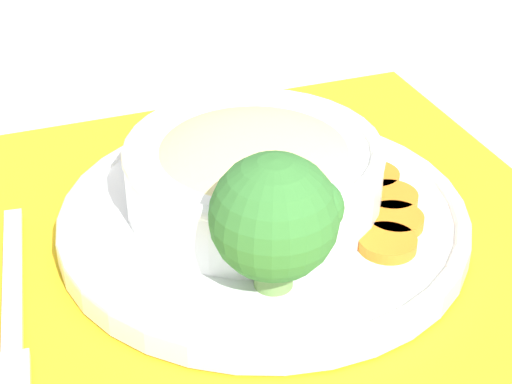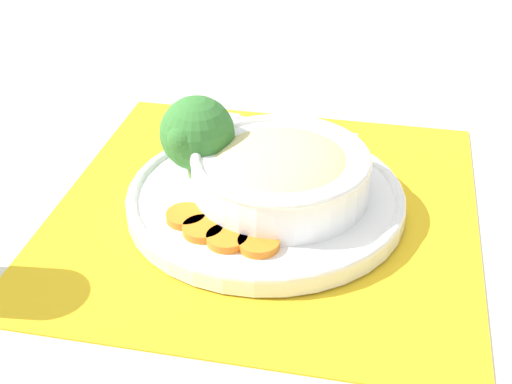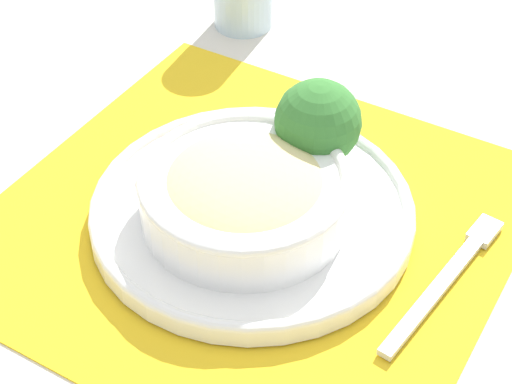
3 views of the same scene
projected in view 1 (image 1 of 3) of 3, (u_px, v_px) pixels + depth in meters
ground_plane at (263, 236)px, 0.60m from camera, size 4.00×4.00×0.00m
placemat at (263, 234)px, 0.60m from camera, size 0.48×0.47×0.00m
plate at (263, 218)px, 0.59m from camera, size 0.28×0.28×0.02m
bowl at (250, 169)px, 0.58m from camera, size 0.18×0.18×0.06m
broccoli_floret at (275, 217)px, 0.49m from camera, size 0.08×0.08×0.09m
carrot_slice_near at (387, 243)px, 0.55m from camera, size 0.04×0.04×0.01m
carrot_slice_middle at (395, 220)px, 0.57m from camera, size 0.04×0.04×0.01m
carrot_slice_far at (390, 198)px, 0.60m from camera, size 0.04×0.04×0.01m
carrot_slice_extra at (375, 179)px, 0.62m from camera, size 0.04×0.04×0.01m
fork at (13, 311)px, 0.52m from camera, size 0.06×0.18×0.01m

